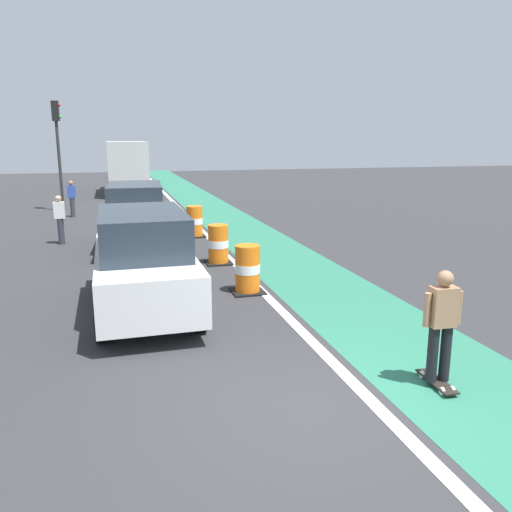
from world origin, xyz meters
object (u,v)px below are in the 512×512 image
parked_suv_nearest (144,261)px  delivery_truck_down_block (127,164)px  traffic_barrel_back (195,222)px  traffic_barrel_front (248,270)px  traffic_barrel_mid (218,245)px  parked_suv_second (136,216)px  pedestrian_crossing (60,218)px  skateboarder_on_lane (441,325)px  traffic_light_corner (58,136)px  pedestrian_waiting (72,198)px

parked_suv_nearest → delivery_truck_down_block: bearing=88.9°
traffic_barrel_back → parked_suv_nearest: bearing=-106.0°
traffic_barrel_front → traffic_barrel_mid: size_ratio=1.00×
parked_suv_second → traffic_barrel_back: size_ratio=4.31×
traffic_barrel_back → pedestrian_crossing: bearing=-178.4°
skateboarder_on_lane → traffic_barrel_mid: skateboarder_on_lane is taller
parked_suv_nearest → pedestrian_crossing: size_ratio=2.87×
parked_suv_nearest → delivery_truck_down_block: 23.67m
skateboarder_on_lane → parked_suv_nearest: size_ratio=0.37×
traffic_barrel_back → skateboarder_on_lane: bearing=-82.8°
parked_suv_second → delivery_truck_down_block: size_ratio=0.62×
parked_suv_second → pedestrian_crossing: size_ratio=2.92×
traffic_light_corner → pedestrian_waiting: size_ratio=3.17×
skateboarder_on_lane → pedestrian_waiting: skateboarder_on_lane is taller
traffic_barrel_front → traffic_barrel_back: bearing=90.8°
parked_suv_nearest → traffic_barrel_mid: size_ratio=4.23×
traffic_barrel_back → delivery_truck_down_block: 16.07m
parked_suv_second → traffic_barrel_front: (2.17, -5.64, -0.50)m
traffic_barrel_front → traffic_light_corner: bearing=108.7°
delivery_truck_down_block → pedestrian_waiting: (-2.71, -9.83, -0.98)m
pedestrian_crossing → pedestrian_waiting: 6.20m
pedestrian_crossing → skateboarder_on_lane: bearing=-63.5°
skateboarder_on_lane → parked_suv_nearest: parked_suv_nearest is taller
traffic_barrel_mid → pedestrian_crossing: (-4.47, 4.04, 0.33)m
pedestrian_waiting → delivery_truck_down_block: bearing=74.6°
parked_suv_second → delivery_truck_down_block: (0.29, 17.34, 0.81)m
traffic_light_corner → pedestrian_crossing: traffic_light_corner is taller
parked_suv_nearest → delivery_truck_down_block: (0.44, 23.66, 0.81)m
skateboarder_on_lane → traffic_barrel_mid: bearing=100.8°
parked_suv_second → traffic_barrel_mid: size_ratio=4.31×
parked_suv_second → pedestrian_waiting: parked_suv_second is taller
traffic_barrel_mid → delivery_truck_down_block: 20.20m
traffic_barrel_back → pedestrian_waiting: size_ratio=0.68×
traffic_light_corner → skateboarder_on_lane: bearing=-72.1°
skateboarder_on_lane → traffic_barrel_mid: (-1.53, 8.01, -0.38)m
traffic_barrel_mid → pedestrian_waiting: pedestrian_waiting is taller
parked_suv_second → pedestrian_crossing: 2.72m
traffic_barrel_front → pedestrian_waiting: pedestrian_waiting is taller
traffic_light_corner → traffic_barrel_mid: bearing=-67.7°
parked_suv_nearest → parked_suv_second: (0.15, 6.32, 0.00)m
skateboarder_on_lane → pedestrian_crossing: (-5.99, 12.05, -0.05)m
skateboarder_on_lane → traffic_barrel_mid: 8.16m
parked_suv_second → traffic_barrel_back: (2.07, 1.42, -0.50)m
parked_suv_nearest → pedestrian_waiting: bearing=99.4°
traffic_barrel_mid → traffic_light_corner: 13.71m
parked_suv_second → traffic_barrel_front: 6.06m
traffic_barrel_back → traffic_barrel_front: bearing=-89.2°
parked_suv_second → pedestrian_crossing: (-2.39, 1.30, -0.17)m
parked_suv_nearest → traffic_light_corner: (-2.85, 15.97, 2.47)m
skateboarder_on_lane → traffic_light_corner: bearing=107.9°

